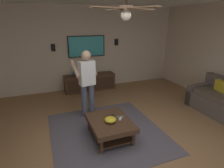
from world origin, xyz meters
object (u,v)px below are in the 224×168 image
at_px(media_console, 90,82).
at_px(wall_speaker_right, 53,48).
at_px(bowl, 110,120).
at_px(remote_grey, 121,117).
at_px(vase_round, 76,73).
at_px(remote_black, 112,117).
at_px(tv, 87,46).
at_px(person_standing, 87,80).
at_px(wall_speaker_left, 116,42).
at_px(ceiling_fan, 126,10).
at_px(remote_white, 121,118).
at_px(coffee_table, 110,125).

height_order(media_console, wall_speaker_right, wall_speaker_right).
height_order(bowl, remote_grey, bowl).
xyz_separation_m(vase_round, wall_speaker_right, (0.24, 0.63, 0.82)).
height_order(media_console, remote_black, media_console).
bearing_deg(remote_black, remote_grey, 108.53).
bearing_deg(tv, remote_grey, -1.69).
distance_m(person_standing, wall_speaker_right, 2.17).
bearing_deg(tv, vase_round, -62.64).
height_order(person_standing, bowl, person_standing).
xyz_separation_m(vase_round, wall_speaker_left, (0.24, -1.52, 0.90)).
distance_m(remote_black, remote_grey, 0.19).
bearing_deg(ceiling_fan, tv, -3.33).
distance_m(remote_white, wall_speaker_right, 3.47).
bearing_deg(bowl, vase_round, 1.56).
relative_size(person_standing, vase_round, 7.45).
distance_m(tv, bowl, 3.37).
relative_size(person_standing, remote_grey, 10.93).
xyz_separation_m(remote_black, vase_round, (2.79, 0.17, 0.25)).
height_order(media_console, vase_round, vase_round).
distance_m(person_standing, vase_round, 1.80).
height_order(remote_grey, ceiling_fan, ceiling_fan).
bearing_deg(media_console, remote_black, -5.39).
bearing_deg(tv, bowl, -6.36).
bearing_deg(person_standing, tv, -24.18).
bearing_deg(bowl, wall_speaker_left, -24.14).
xyz_separation_m(remote_white, vase_round, (2.92, 0.32, 0.25)).
relative_size(media_console, bowl, 7.37).
xyz_separation_m(remote_black, remote_grey, (-0.08, -0.17, 0.00)).
distance_m(person_standing, remote_white, 1.31).
bearing_deg(remote_black, tv, -141.62).
xyz_separation_m(tv, wall_speaker_right, (0.01, 1.07, 0.01)).
bearing_deg(vase_round, ceiling_fan, -175.91).
bearing_deg(person_standing, vase_round, -12.29).
bearing_deg(person_standing, wall_speaker_right, 5.60).
relative_size(vase_round, wall_speaker_left, 1.00).
xyz_separation_m(remote_white, remote_grey, (0.05, -0.02, 0.00)).
distance_m(wall_speaker_left, ceiling_fan, 3.83).
relative_size(coffee_table, person_standing, 0.61).
bearing_deg(vase_round, bowl, -178.44).
height_order(remote_grey, wall_speaker_left, wall_speaker_left).
distance_m(coffee_table, remote_black, 0.18).
distance_m(tv, remote_grey, 3.27).
distance_m(coffee_table, wall_speaker_right, 3.43).
bearing_deg(coffee_table, wall_speaker_right, 13.16).
relative_size(person_standing, wall_speaker_right, 7.45).
distance_m(remote_black, vase_round, 2.81).
bearing_deg(media_console, person_standing, -16.11).
distance_m(vase_round, wall_speaker_left, 1.78).
bearing_deg(vase_round, remote_white, -173.73).
distance_m(media_console, wall_speaker_left, 1.70).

